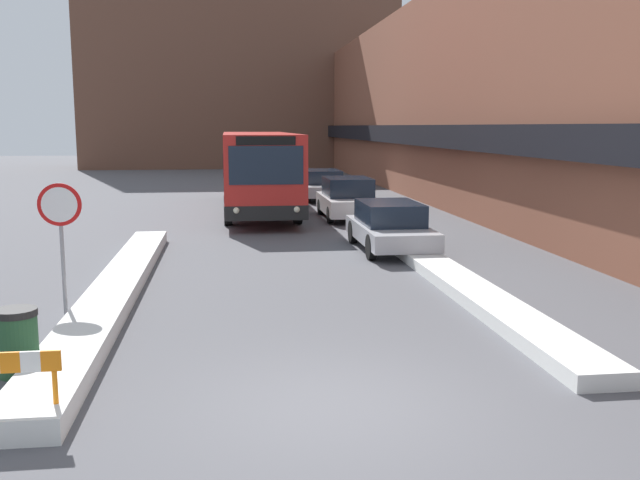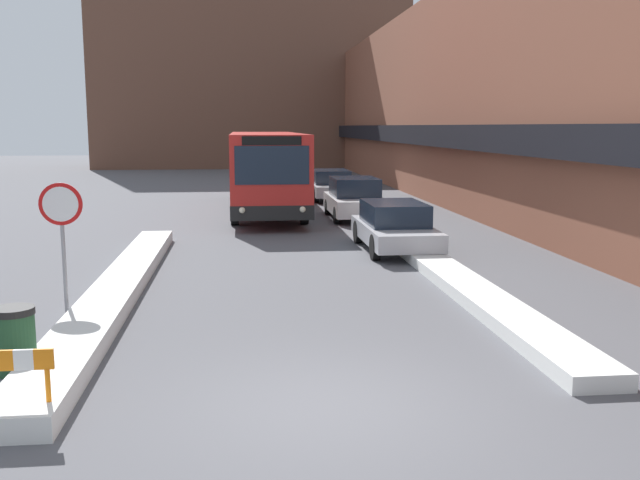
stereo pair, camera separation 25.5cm
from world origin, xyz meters
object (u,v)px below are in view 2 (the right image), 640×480
Objects in this scene: city_bus at (265,169)px; parked_car_middle at (355,198)px; parked_car_front at (395,226)px; stop_sign at (62,220)px; construction_barricade at (5,373)px; parked_car_back at (331,184)px; trash_bin at (15,340)px.

parked_car_middle is at bearing -37.38° from city_bus.
parked_car_front is 1.79× the size of stop_sign.
construction_barricade is at bearing -84.36° from stop_sign.
parked_car_back is (0.00, 14.34, 0.01)m from parked_car_front.
parked_car_front is 4.64× the size of trash_bin.
trash_bin is at bearing -114.46° from parked_car_middle.
parked_car_back is 1.92× the size of stop_sign.
trash_bin is (-7.44, -16.36, -0.28)m from parked_car_middle.
parked_car_back is at bearing 55.78° from city_bus.
city_bus is 4.22m from parked_car_middle.
city_bus is 2.95× the size of parked_car_middle.
parked_car_back reaches higher than trash_bin.
city_bus is at bearing 75.22° from stop_sign.
parked_car_middle is 15.34m from stop_sign.
parked_car_front is 1.03× the size of parked_car_middle.
trash_bin is 0.86× the size of construction_barricade.
city_bus is 19.35m from trash_bin.
parked_car_back is at bearing 70.18° from stop_sign.
city_bus is at bearing 79.92° from construction_barricade.
parked_car_front is 4.00× the size of construction_barricade.
city_bus is 11.42× the size of construction_barricade.
parked_car_middle is 19.59m from construction_barricade.
construction_barricade is (-6.96, -18.31, -0.09)m from parked_car_middle.
stop_sign is 2.23× the size of construction_barricade.
stop_sign is at bearing -104.78° from city_bus.
parked_car_front reaches higher than construction_barricade.
city_bus is at bearing 142.62° from parked_car_middle.
parked_car_back is 24.79m from trash_bin.
city_bus reaches higher than stop_sign.
parked_car_middle is 4.48× the size of trash_bin.
parked_car_middle reaches higher than parked_car_back.
stop_sign is 2.58× the size of trash_bin.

